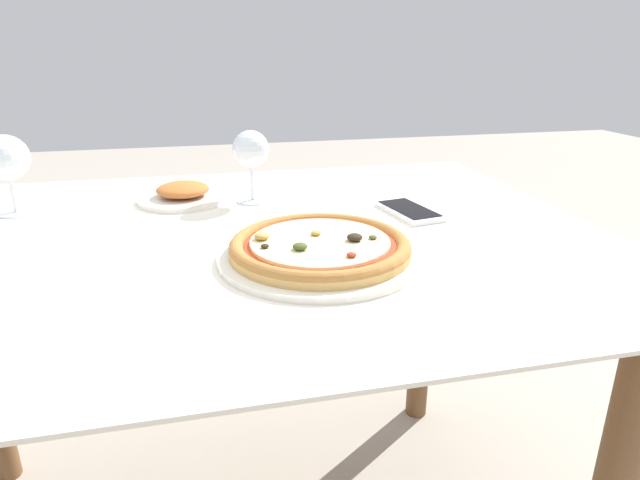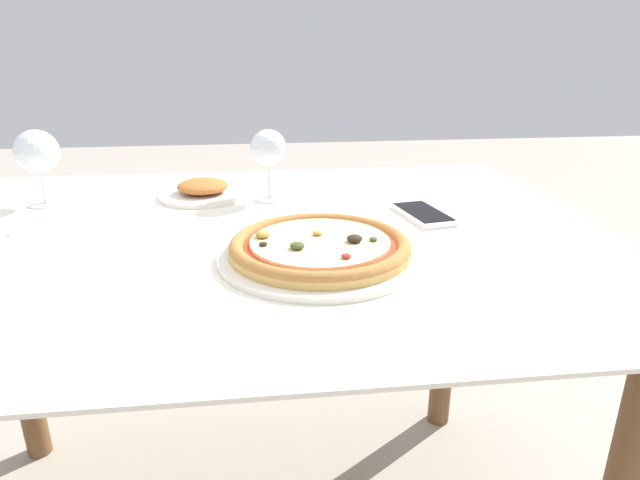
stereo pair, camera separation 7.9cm
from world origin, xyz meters
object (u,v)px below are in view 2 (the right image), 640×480
at_px(side_plate, 203,191).
at_px(wine_glass_far_right, 37,153).
at_px(pizza_plate, 320,248).
at_px(wine_glass_far_left, 268,150).
at_px(dining_table, 229,279).
at_px(cell_phone, 423,214).

bearing_deg(side_plate, wine_glass_far_right, -176.25).
relative_size(wine_glass_far_right, side_plate, 0.82).
xyz_separation_m(pizza_plate, wine_glass_far_left, (-0.06, 0.33, 0.09)).
bearing_deg(dining_table, side_plate, 103.77).
xyz_separation_m(wine_glass_far_right, side_plate, (0.31, 0.02, -0.09)).
bearing_deg(cell_phone, dining_table, -172.95).
bearing_deg(dining_table, cell_phone, 7.05).
relative_size(dining_table, side_plate, 7.23).
xyz_separation_m(wine_glass_far_right, cell_phone, (0.73, -0.17, -0.10)).
distance_m(wine_glass_far_right, side_plate, 0.32).
bearing_deg(side_plate, dining_table, -76.23).
bearing_deg(wine_glass_far_left, pizza_plate, -79.09).
height_order(pizza_plate, side_plate, pizza_plate).
bearing_deg(dining_table, wine_glass_far_right, 149.95).
distance_m(dining_table, cell_phone, 0.38).
bearing_deg(side_plate, wine_glass_far_left, -14.72).
distance_m(dining_table, side_plate, 0.26).
xyz_separation_m(dining_table, pizza_plate, (0.15, -0.14, 0.10)).
bearing_deg(wine_glass_far_right, wine_glass_far_left, -2.07).
xyz_separation_m(wine_glass_far_left, wine_glass_far_right, (-0.45, 0.02, 0.00)).
relative_size(dining_table, wine_glass_far_right, 8.81).
relative_size(wine_glass_far_left, side_plate, 0.79).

